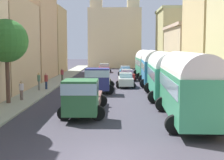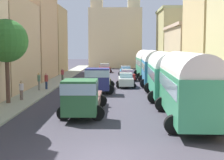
{
  "view_description": "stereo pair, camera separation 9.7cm",
  "coord_description": "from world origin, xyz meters",
  "px_view_note": "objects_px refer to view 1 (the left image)",
  "views": [
    {
      "loc": [
        0.42,
        -12.51,
        4.43
      ],
      "look_at": [
        0.0,
        17.35,
        1.37
      ],
      "focal_mm": 51.97,
      "sensor_mm": 36.0,
      "label": 1
    },
    {
      "loc": [
        0.51,
        -12.51,
        4.43
      ],
      "look_at": [
        0.0,
        17.35,
        1.37
      ],
      "focal_mm": 51.97,
      "sensor_mm": 36.0,
      "label": 2
    }
  ],
  "objects_px": {
    "pedestrian_0": "(46,80)",
    "parked_bus_0": "(187,83)",
    "parked_bus_1": "(165,73)",
    "pedestrian_1": "(39,80)",
    "car_4": "(125,71)",
    "car_0": "(101,77)",
    "pedestrian_3": "(62,74)",
    "pedestrian_2": "(21,90)",
    "car_3": "(127,75)",
    "car_2": "(126,80)",
    "parked_bus_2": "(153,66)",
    "cargo_truck_0": "(83,96)",
    "cargo_truck_1": "(98,80)",
    "parked_bus_3": "(146,63)",
    "car_1": "(104,68)"
  },
  "relations": [
    {
      "from": "pedestrian_1",
      "to": "car_4",
      "type": "bearing_deg",
      "value": 62.7
    },
    {
      "from": "parked_bus_0",
      "to": "pedestrian_1",
      "type": "height_order",
      "value": "parked_bus_0"
    },
    {
      "from": "cargo_truck_1",
      "to": "pedestrian_1",
      "type": "xyz_separation_m",
      "value": [
        -5.95,
        0.73,
        -0.17
      ]
    },
    {
      "from": "cargo_truck_0",
      "to": "pedestrian_0",
      "type": "height_order",
      "value": "cargo_truck_0"
    },
    {
      "from": "parked_bus_1",
      "to": "pedestrian_0",
      "type": "bearing_deg",
      "value": 157.67
    },
    {
      "from": "parked_bus_1",
      "to": "car_0",
      "type": "height_order",
      "value": "parked_bus_1"
    },
    {
      "from": "car_3",
      "to": "pedestrian_0",
      "type": "height_order",
      "value": "pedestrian_0"
    },
    {
      "from": "cargo_truck_1",
      "to": "pedestrian_2",
      "type": "height_order",
      "value": "cargo_truck_1"
    },
    {
      "from": "parked_bus_3",
      "to": "car_1",
      "type": "height_order",
      "value": "parked_bus_3"
    },
    {
      "from": "parked_bus_1",
      "to": "car_2",
      "type": "distance_m",
      "value": 8.29
    },
    {
      "from": "parked_bus_2",
      "to": "cargo_truck_1",
      "type": "height_order",
      "value": "parked_bus_2"
    },
    {
      "from": "parked_bus_1",
      "to": "cargo_truck_1",
      "type": "relative_size",
      "value": 1.34
    },
    {
      "from": "car_0",
      "to": "pedestrian_3",
      "type": "bearing_deg",
      "value": 159.19
    },
    {
      "from": "car_0",
      "to": "car_4",
      "type": "bearing_deg",
      "value": 73.33
    },
    {
      "from": "pedestrian_0",
      "to": "parked_bus_0",
      "type": "bearing_deg",
      "value": -50.29
    },
    {
      "from": "car_2",
      "to": "parked_bus_2",
      "type": "bearing_deg",
      "value": 24.92
    },
    {
      "from": "cargo_truck_0",
      "to": "pedestrian_2",
      "type": "relative_size",
      "value": 4.45
    },
    {
      "from": "car_4",
      "to": "cargo_truck_0",
      "type": "bearing_deg",
      "value": -96.81
    },
    {
      "from": "car_3",
      "to": "car_4",
      "type": "relative_size",
      "value": 1.13
    },
    {
      "from": "parked_bus_0",
      "to": "car_4",
      "type": "xyz_separation_m",
      "value": [
        -2.87,
        30.29,
        -1.53
      ]
    },
    {
      "from": "cargo_truck_1",
      "to": "pedestrian_2",
      "type": "distance_m",
      "value": 7.91
    },
    {
      "from": "parked_bus_0",
      "to": "pedestrian_3",
      "type": "bearing_deg",
      "value": 116.99
    },
    {
      "from": "car_2",
      "to": "pedestrian_0",
      "type": "height_order",
      "value": "pedestrian_0"
    },
    {
      "from": "pedestrian_1",
      "to": "pedestrian_2",
      "type": "distance_m",
      "value": 5.94
    },
    {
      "from": "car_2",
      "to": "pedestrian_1",
      "type": "xyz_separation_m",
      "value": [
        -8.71,
        -3.7,
        0.31
      ]
    },
    {
      "from": "parked_bus_2",
      "to": "cargo_truck_0",
      "type": "relative_size",
      "value": 1.08
    },
    {
      "from": "cargo_truck_1",
      "to": "car_1",
      "type": "xyz_separation_m",
      "value": [
        -0.41,
        25.54,
        -0.51
      ]
    },
    {
      "from": "parked_bus_1",
      "to": "car_3",
      "type": "bearing_deg",
      "value": 100.66
    },
    {
      "from": "car_3",
      "to": "parked_bus_3",
      "type": "bearing_deg",
      "value": 48.96
    },
    {
      "from": "car_1",
      "to": "car_4",
      "type": "xyz_separation_m",
      "value": [
        3.48,
        -7.34,
        0.0
      ]
    },
    {
      "from": "parked_bus_3",
      "to": "car_4",
      "type": "bearing_deg",
      "value": 131.13
    },
    {
      "from": "cargo_truck_0",
      "to": "car_2",
      "type": "bearing_deg",
      "value": 78.22
    },
    {
      "from": "car_0",
      "to": "pedestrian_1",
      "type": "distance_m",
      "value": 9.14
    },
    {
      "from": "car_0",
      "to": "cargo_truck_0",
      "type": "bearing_deg",
      "value": -90.94
    },
    {
      "from": "parked_bus_1",
      "to": "parked_bus_3",
      "type": "relative_size",
      "value": 1.01
    },
    {
      "from": "parked_bus_2",
      "to": "car_1",
      "type": "height_order",
      "value": "parked_bus_2"
    },
    {
      "from": "cargo_truck_0",
      "to": "parked_bus_2",
      "type": "bearing_deg",
      "value": 69.08
    },
    {
      "from": "cargo_truck_1",
      "to": "pedestrian_0",
      "type": "bearing_deg",
      "value": 163.82
    },
    {
      "from": "parked_bus_0",
      "to": "car_4",
      "type": "relative_size",
      "value": 2.54
    },
    {
      "from": "parked_bus_2",
      "to": "pedestrian_3",
      "type": "height_order",
      "value": "parked_bus_2"
    },
    {
      "from": "car_4",
      "to": "pedestrian_2",
      "type": "relative_size",
      "value": 2.22
    },
    {
      "from": "parked_bus_0",
      "to": "car_0",
      "type": "distance_m",
      "value": 20.76
    },
    {
      "from": "car_4",
      "to": "pedestrian_0",
      "type": "xyz_separation_m",
      "value": [
        -8.47,
        -16.63,
        0.27
      ]
    },
    {
      "from": "car_0",
      "to": "parked_bus_0",
      "type": "bearing_deg",
      "value": -73.13
    },
    {
      "from": "car_2",
      "to": "pedestrian_2",
      "type": "bearing_deg",
      "value": -132.11
    },
    {
      "from": "car_0",
      "to": "pedestrian_3",
      "type": "xyz_separation_m",
      "value": [
        -5.06,
        1.92,
        0.17
      ]
    },
    {
      "from": "parked_bus_2",
      "to": "car_4",
      "type": "xyz_separation_m",
      "value": [
        -2.87,
        12.29,
        -1.48
      ]
    },
    {
      "from": "pedestrian_2",
      "to": "pedestrian_0",
      "type": "bearing_deg",
      "value": 85.4
    },
    {
      "from": "parked_bus_0",
      "to": "cargo_truck_1",
      "type": "distance_m",
      "value": 13.51
    },
    {
      "from": "parked_bus_3",
      "to": "car_3",
      "type": "xyz_separation_m",
      "value": [
        -2.79,
        -3.2,
        -1.47
      ]
    }
  ]
}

